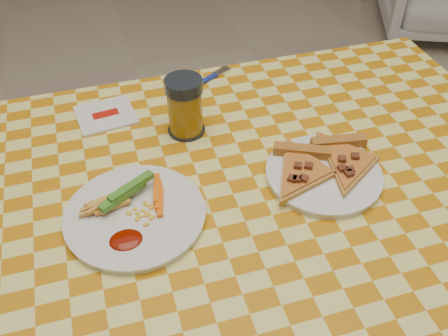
{
  "coord_description": "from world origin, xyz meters",
  "views": [
    {
      "loc": [
        -0.2,
        -0.62,
        1.42
      ],
      "look_at": [
        -0.0,
        0.05,
        0.78
      ],
      "focal_mm": 40.0,
      "sensor_mm": 36.0,
      "label": 1
    }
  ],
  "objects": [
    {
      "name": "plate_left",
      "position": [
        -0.18,
        -0.01,
        0.76
      ],
      "size": [
        0.29,
        0.29,
        0.01
      ],
      "primitive_type": "cylinder",
      "rotation": [
        0.0,
        0.0,
        -0.23
      ],
      "color": "silver",
      "rests_on": "table"
    },
    {
      "name": "pizza_slices",
      "position": [
        0.18,
        0.01,
        0.78
      ],
      "size": [
        0.29,
        0.25,
        0.02
      ],
      "color": "gold",
      "rests_on": "plate_right"
    },
    {
      "name": "fork",
      "position": [
        0.06,
        0.39,
        0.76
      ],
      "size": [
        0.14,
        0.09,
        0.01
      ],
      "rotation": [
        0.0,
        0.0,
        0.51
      ],
      "color": "navy",
      "rests_on": "table"
    },
    {
      "name": "drink_glass",
      "position": [
        -0.04,
        0.21,
        0.82
      ],
      "size": [
        0.08,
        0.08,
        0.13
      ],
      "color": "black",
      "rests_on": "table"
    },
    {
      "name": "plate_right",
      "position": [
        0.18,
        -0.01,
        0.76
      ],
      "size": [
        0.29,
        0.29,
        0.01
      ],
      "primitive_type": "cylinder",
      "rotation": [
        0.0,
        0.0,
        0.44
      ],
      "color": "silver",
      "rests_on": "table"
    },
    {
      "name": "fries_veggies",
      "position": [
        -0.19,
        0.01,
        0.78
      ],
      "size": [
        0.17,
        0.16,
        0.04
      ],
      "color": "gold",
      "rests_on": "plate_left"
    },
    {
      "name": "table",
      "position": [
        0.0,
        0.0,
        0.68
      ],
      "size": [
        1.28,
        0.88,
        0.76
      ],
      "color": "white",
      "rests_on": "ground"
    },
    {
      "name": "napkin",
      "position": [
        -0.2,
        0.31,
        0.76
      ],
      "size": [
        0.14,
        0.13,
        0.01
      ],
      "rotation": [
        0.0,
        0.0,
        0.12
      ],
      "color": "silver",
      "rests_on": "table"
    }
  ]
}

